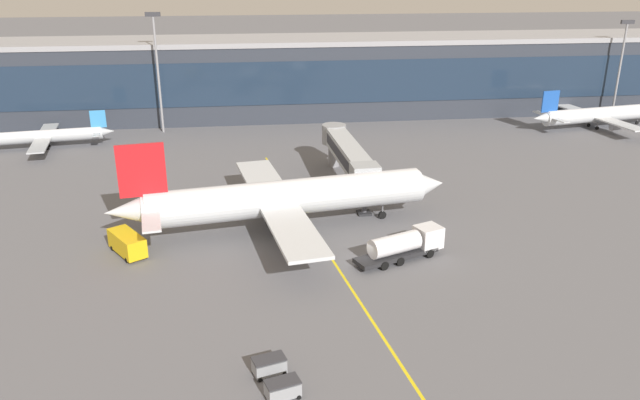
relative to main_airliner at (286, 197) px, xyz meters
The scene contains 13 objects.
ground_plane 13.80m from the main_airliner, 53.96° to the right, with size 700.00×700.00×0.00m, color slate.
apron_lead_in_line 10.58m from the main_airliner, 62.84° to the right, with size 0.30×80.00×0.01m, color yellow.
terminal_building 63.13m from the main_airliner, 84.92° to the left, with size 192.84×18.05×16.51m.
main_airliner is the anchor object (origin of this frame).
jet_bridge 18.16m from the main_airliner, 56.10° to the left, with size 4.83×24.74×6.97m.
fuel_tanker 16.24m from the main_airliner, 37.99° to the right, with size 10.95×6.34×3.25m.
lavatory_truck 19.39m from the main_airliner, 165.19° to the right, with size 5.06×6.13×2.50m.
baggage_cart_0 32.43m from the main_airliner, 94.74° to the right, with size 2.97×2.24×1.48m.
baggage_cart_1 29.48m from the main_airliner, 96.98° to the right, with size 2.97×2.24×1.48m.
commuter_jet_far 79.40m from the main_airliner, 33.02° to the left, with size 31.01×24.73×8.22m.
commuter_jet_near 58.34m from the main_airliner, 134.85° to the left, with size 25.72×20.62×6.43m.
apron_light_mast_1 90.01m from the main_airliner, 34.51° to the left, with size 2.80×0.50×20.40m.
apron_light_mast_2 55.58m from the main_airliner, 112.11° to the left, with size 2.80×0.50×22.79m.
Camera 1 is at (-12.41, -60.82, 31.40)m, focal length 34.83 mm.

